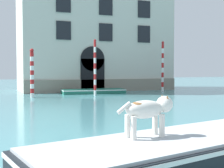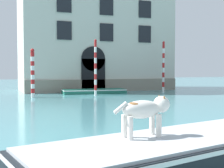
# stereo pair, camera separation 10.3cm
# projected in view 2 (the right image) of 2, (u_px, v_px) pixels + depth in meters

# --- Properties ---
(palazzo_left) EXTENTS (14.14, 6.13, 14.98)m
(palazzo_left) POSITION_uv_depth(u_px,v_px,m) (96.00, 12.00, 30.11)
(palazzo_left) COLOR beige
(palazzo_left) RESTS_ON ground_plane
(boat_foreground) EXTENTS (7.43, 3.36, 0.66)m
(boat_foreground) POSITION_uv_depth(u_px,v_px,m) (188.00, 149.00, 6.50)
(boat_foreground) COLOR black
(boat_foreground) RESTS_ON ground_plane
(dog_on_deck) EXTENTS (1.26, 0.41, 0.84)m
(dog_on_deck) POSITION_uv_depth(u_px,v_px,m) (146.00, 110.00, 6.25)
(dog_on_deck) COLOR silver
(dog_on_deck) RESTS_ON boat_foreground
(boat_moored_near_palazzo) EXTENTS (5.27, 2.20, 0.35)m
(boat_moored_near_palazzo) POSITION_uv_depth(u_px,v_px,m) (94.00, 91.00, 25.61)
(boat_moored_near_palazzo) COLOR #1E6651
(boat_moored_near_palazzo) RESTS_ON ground_plane
(mooring_pole_0) EXTENTS (0.22, 0.22, 4.43)m
(mooring_pole_0) POSITION_uv_depth(u_px,v_px,m) (163.00, 66.00, 27.40)
(mooring_pole_0) COLOR white
(mooring_pole_0) RESTS_ON ground_plane
(mooring_pole_1) EXTENTS (0.27, 0.27, 3.44)m
(mooring_pole_1) POSITION_uv_depth(u_px,v_px,m) (33.00, 73.00, 21.78)
(mooring_pole_1) COLOR white
(mooring_pole_1) RESTS_ON ground_plane
(mooring_pole_2) EXTENTS (0.19, 0.19, 4.23)m
(mooring_pole_2) POSITION_uv_depth(u_px,v_px,m) (96.00, 67.00, 23.33)
(mooring_pole_2) COLOR white
(mooring_pole_2) RESTS_ON ground_plane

